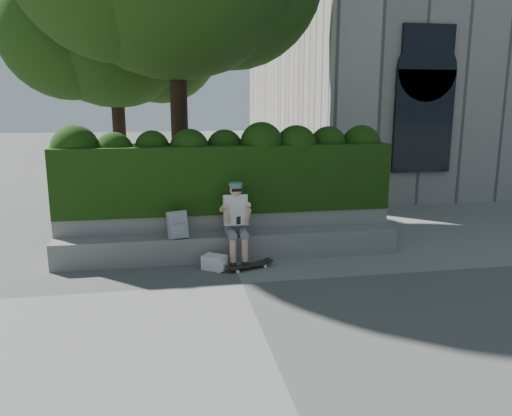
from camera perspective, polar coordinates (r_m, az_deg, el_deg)
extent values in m
plane|color=slate|center=(7.68, -1.62, -8.61)|extent=(80.00, 80.00, 0.00)
cube|color=gray|center=(8.79, -2.87, -4.39)|extent=(6.00, 0.45, 0.45)
cube|color=gray|center=(9.20, -3.26, -2.67)|extent=(6.00, 0.50, 0.75)
cube|color=black|center=(9.22, -3.51, 3.56)|extent=(6.00, 1.00, 1.20)
cylinder|color=black|center=(11.46, -8.67, 7.32)|extent=(0.38, 0.38, 3.58)
cylinder|color=black|center=(13.29, -15.19, 5.85)|extent=(0.33, 0.33, 2.73)
sphere|color=black|center=(13.38, -16.04, 20.35)|extent=(4.37, 4.37, 4.37)
cube|color=slate|center=(8.66, -2.40, -2.33)|extent=(0.36, 0.26, 0.22)
cube|color=silver|center=(8.51, -2.36, -0.23)|extent=(0.40, 0.32, 0.55)
sphere|color=tan|center=(8.37, -2.31, 2.07)|extent=(0.21, 0.21, 0.21)
cylinder|color=#417377|center=(8.38, -2.34, 2.70)|extent=(0.23, 0.23, 0.06)
cube|color=black|center=(8.20, -2.01, -1.43)|extent=(0.07, 0.02, 0.13)
cylinder|color=tan|center=(8.31, -2.65, -5.21)|extent=(0.11, 0.11, 0.47)
cylinder|color=tan|center=(8.34, -1.28, -5.14)|extent=(0.11, 0.11, 0.47)
cube|color=black|center=(8.31, -2.58, -6.62)|extent=(0.10, 0.26, 0.10)
cube|color=black|center=(8.34, -1.21, -6.54)|extent=(0.10, 0.26, 0.10)
cube|color=black|center=(8.28, -0.78, -6.54)|extent=(0.76, 0.43, 0.02)
cylinder|color=silver|center=(8.11, -2.11, -7.28)|extent=(0.06, 0.04, 0.05)
cylinder|color=silver|center=(8.24, -2.64, -6.96)|extent=(0.06, 0.04, 0.05)
cylinder|color=silver|center=(8.36, 1.06, -6.68)|extent=(0.06, 0.04, 0.05)
cylinder|color=silver|center=(8.48, 0.49, -6.38)|extent=(0.06, 0.04, 0.05)
cube|color=#A9A9AE|center=(8.50, -8.98, -1.90)|extent=(0.35, 0.25, 0.46)
cube|color=silver|center=(8.29, -4.78, -6.21)|extent=(0.45, 0.42, 0.24)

